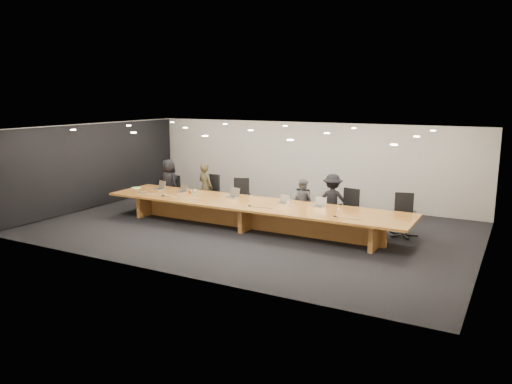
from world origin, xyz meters
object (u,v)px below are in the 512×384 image
Objects in this scene: laptop_d at (283,199)px; mic_left at (163,195)px; chair_mid_right at (300,206)px; chair_mid_left at (240,197)px; paper_cup_far at (338,210)px; water_bottle at (195,193)px; chair_left at (209,192)px; laptop_a at (159,185)px; person_a at (169,183)px; laptop_b at (181,188)px; person_d at (332,201)px; amber_mug at (190,193)px; mic_right at (335,216)px; chair_far_left at (172,191)px; chair_right at (347,209)px; chair_far_right at (404,215)px; laptop_e at (318,202)px; mic_center at (250,205)px; laptop_c at (232,193)px; paper_cup_near at (288,204)px; person_c at (302,201)px; person_b at (205,187)px; conference_table at (251,210)px.

laptop_d is 3.68m from mic_left.
chair_mid_left is at bearing -177.20° from chair_mid_right.
water_bottle is at bearing -178.98° from paper_cup_far.
laptop_a is (-1.23, -1.01, 0.29)m from chair_left.
person_a is 1.48m from laptop_b.
person_d is 4.30m from amber_mug.
chair_far_left is at bearing 165.01° from mic_right.
chair_mid_left is at bearing -5.91° from chair_far_left.
chair_far_right is at bearing 10.30° from chair_right.
laptop_d is at bearing 156.73° from mic_right.
laptop_a is at bearing -169.16° from laptop_e.
chair_far_left is at bearing 157.23° from mic_center.
laptop_c is at bearing 144.04° from mic_center.
person_d is (4.25, -0.05, 0.17)m from chair_left.
chair_mid_left is 2.06m from mic_center.
person_a reaches higher than laptop_e.
chair_mid_left is 12.92× the size of paper_cup_far.
laptop_b is at bearing 177.90° from paper_cup_far.
amber_mug is (-4.06, -0.27, -0.08)m from laptop_e.
chair_far_right is at bearing 25.09° from laptop_a.
laptop_c reaches higher than water_bottle.
person_d is 15.57× the size of paper_cup_near.
chair_far_left is 4.86m from person_c.
water_bottle is at bearing 33.64° from person_c.
chair_right is 1.34m from person_c.
person_b is at bearing 163.74° from paper_cup_near.
mic_right is at bearing 96.27° from person_d.
mic_left is at bearing 3.97° from person_d.
person_a is 5.77m from person_d.
chair_mid_right is (2.03, 0.05, -0.09)m from chair_mid_left.
chair_far_right is (1.57, -0.02, 0.01)m from chair_right.
laptop_a is at bearing 136.18° from mic_left.
paper_cup_near is (-2.89, -1.07, 0.21)m from chair_far_right.
chair_mid_right is 1.32m from laptop_e.
amber_mug reaches higher than conference_table.
chair_mid_right is at bearing 143.58° from paper_cup_far.
person_d is at bearing -164.86° from person_b.
chair_far_right reaches higher than paper_cup_far.
chair_mid_left is 1.51m from water_bottle.
chair_right is at bearing 13.50° from amber_mug.
laptop_b is (0.89, -0.00, -0.02)m from laptop_a.
person_c is at bearing 4.92° from chair_left.
chair_mid_right reaches higher than mic_left.
person_d is 1.84m from mic_right.
paper_cup_far is (6.07, -0.19, -0.10)m from laptop_a.
person_b is at bearing 174.88° from laptop_d.
chair_mid_left reaches higher than paper_cup_near.
chair_far_right is at bearing 10.00° from amber_mug.
laptop_a is at bearing 172.03° from chair_far_right.
person_c is 0.90m from person_d.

